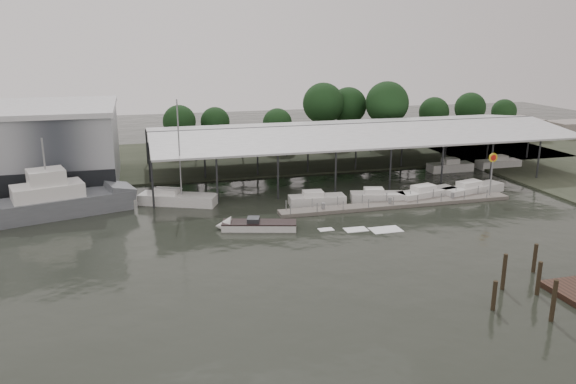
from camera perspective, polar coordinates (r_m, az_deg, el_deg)
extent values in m
plane|color=black|center=(51.42, 0.79, -5.80)|extent=(200.00, 200.00, 0.00)
cube|color=#3A3F2F|center=(90.97, -6.49, 3.55)|extent=(140.00, 30.00, 0.30)
cube|color=#989CA1|center=(78.70, -25.79, 3.90)|extent=(24.00, 20.00, 10.00)
cube|color=black|center=(69.68, -26.91, -0.09)|extent=(24.00, 0.30, 4.00)
cube|color=white|center=(77.97, -26.23, 7.64)|extent=(24.50, 20.50, 0.60)
cube|color=#2A2C2F|center=(80.89, 7.01, 6.86)|extent=(58.00, 0.40, 0.30)
cylinder|color=#2A2C2F|center=(64.57, -13.60, 0.75)|extent=(0.24, 0.24, 5.50)
cylinder|color=#2A2C2F|center=(87.05, -14.14, 4.43)|extent=(0.24, 0.24, 5.50)
cylinder|color=#2A2C2F|center=(105.28, 19.40, 5.85)|extent=(0.24, 0.24, 5.50)
cube|color=#69645D|center=(65.42, 11.08, -1.24)|extent=(28.00, 2.00, 0.40)
cylinder|color=gray|center=(59.95, 0.25, -1.88)|extent=(0.10, 0.10, 1.20)
cylinder|color=gray|center=(72.55, 20.06, 0.24)|extent=(0.10, 0.10, 1.20)
cube|color=gray|center=(64.86, 10.31, -0.88)|extent=(0.30, 0.30, 0.70)
cylinder|color=gray|center=(70.87, 19.93, 1.32)|extent=(0.16, 0.16, 5.00)
cylinder|color=yellow|center=(70.34, 20.12, 3.30)|extent=(1.10, 0.12, 1.10)
cylinder|color=red|center=(70.29, 20.15, 3.29)|extent=(0.70, 0.05, 0.70)
cube|color=gray|center=(115.01, 21.56, 6.01)|extent=(10.00, 8.00, 4.00)
cube|color=gray|center=(122.49, 26.74, 5.72)|extent=(8.00, 6.00, 3.00)
cube|color=slate|center=(65.65, -22.27, -1.42)|extent=(15.72, 8.47, 2.40)
cube|color=slate|center=(66.66, -16.75, 0.21)|extent=(3.98, 4.86, 1.74)
cube|color=white|center=(65.07, -23.21, -0.03)|extent=(7.83, 5.50, 1.80)
cube|color=white|center=(64.68, -23.36, 1.43)|extent=(4.35, 4.01, 1.61)
cylinder|color=gray|center=(64.20, -23.59, 3.51)|extent=(0.18, 0.18, 3.50)
cube|color=white|center=(66.04, -11.09, -0.81)|extent=(9.19, 6.00, 1.40)
cube|color=white|center=(66.29, -12.29, 0.00)|extent=(3.33, 2.80, 0.80)
cylinder|color=gray|center=(64.50, -10.99, 4.29)|extent=(0.16, 0.16, 11.19)
cylinder|color=gray|center=(66.07, -12.10, 0.40)|extent=(3.24, 1.54, 0.12)
cube|color=white|center=(56.45, -2.93, -3.48)|extent=(7.66, 3.93, 0.90)
cone|color=white|center=(56.78, -6.59, -3.45)|extent=(2.08, 2.36, 2.00)
cube|color=black|center=(56.32, -2.94, -3.10)|extent=(7.68, 3.98, 0.12)
cube|color=#2A2C2F|center=(56.28, -3.54, -2.85)|extent=(1.53, 1.67, 0.50)
cube|color=white|center=(56.55, 3.88, -3.82)|extent=(2.30, 1.50, 0.04)
cube|color=white|center=(56.81, 6.91, -3.81)|extent=(3.10, 2.00, 0.04)
cube|color=white|center=(57.22, 9.90, -3.79)|extent=(3.90, 2.50, 0.04)
cube|color=white|center=(64.83, 2.97, -0.84)|extent=(6.64, 2.76, 1.10)
cube|color=white|center=(64.46, 2.56, -0.19)|extent=(2.40, 1.80, 0.70)
cube|color=white|center=(66.78, 9.07, -0.53)|extent=(6.61, 3.70, 1.10)
cube|color=white|center=(66.37, 8.70, 0.10)|extent=(2.52, 2.11, 0.70)
cube|color=white|center=(69.28, 13.93, -0.22)|extent=(8.21, 3.98, 1.10)
cube|color=white|center=(68.84, 13.60, 0.40)|extent=(3.07, 2.20, 0.70)
cube|color=white|center=(72.81, 18.23, 0.21)|extent=(9.06, 4.38, 1.10)
cube|color=white|center=(72.35, 17.95, 0.79)|extent=(3.39, 2.34, 0.70)
cylinder|color=#2D2316|center=(46.25, 24.08, -8.35)|extent=(0.32, 0.32, 3.24)
cylinder|color=#2D2316|center=(42.74, 20.18, -10.21)|extent=(0.32, 0.32, 2.80)
cylinder|color=#2D2316|center=(46.14, 21.06, -7.92)|extent=(0.32, 0.32, 3.47)
cylinder|color=#2D2316|center=(50.45, 23.74, -6.48)|extent=(0.32, 0.32, 3.04)
cylinder|color=#2D2316|center=(42.51, 25.34, -10.32)|extent=(0.32, 0.32, 3.61)
cylinder|color=black|center=(94.82, -10.87, 4.98)|extent=(0.50, 0.50, 3.85)
sphere|color=#1B3E19|center=(94.27, -10.98, 7.05)|extent=(5.39, 5.39, 5.39)
cylinder|color=black|center=(96.85, -7.35, 5.24)|extent=(0.50, 0.50, 3.53)
sphere|color=#1B3E19|center=(96.35, -7.41, 7.10)|extent=(4.94, 4.94, 4.94)
cylinder|color=black|center=(94.99, -1.08, 5.16)|extent=(0.50, 0.50, 3.49)
sphere|color=#1B3E19|center=(94.48, -1.09, 7.04)|extent=(4.89, 4.89, 4.89)
cylinder|color=black|center=(102.19, 3.56, 6.35)|extent=(0.50, 0.50, 5.24)
sphere|color=#1B3E19|center=(101.56, 3.60, 8.98)|extent=(7.34, 7.34, 7.34)
cylinder|color=black|center=(104.89, 6.08, 6.40)|extent=(0.50, 0.50, 4.77)
sphere|color=#1B3E19|center=(104.31, 6.15, 8.73)|extent=(6.68, 6.68, 6.68)
cylinder|color=black|center=(101.73, 9.91, 6.16)|extent=(0.50, 0.50, 5.42)
sphere|color=#1B3E19|center=(101.08, 10.03, 8.89)|extent=(7.58, 7.58, 7.58)
cylinder|color=black|center=(107.89, 14.49, 6.02)|extent=(0.50, 0.50, 3.91)
sphere|color=#1B3E19|center=(107.40, 14.61, 7.87)|extent=(5.47, 5.47, 5.47)
cylinder|color=black|center=(113.64, 17.86, 6.28)|extent=(0.50, 0.50, 4.14)
sphere|color=#1B3E19|center=(113.16, 18.02, 8.14)|extent=(5.80, 5.80, 5.80)
cylinder|color=black|center=(118.51, 20.95, 6.17)|extent=(0.50, 0.50, 3.42)
sphere|color=#1B3E19|center=(118.11, 21.09, 7.65)|extent=(4.78, 4.78, 4.78)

